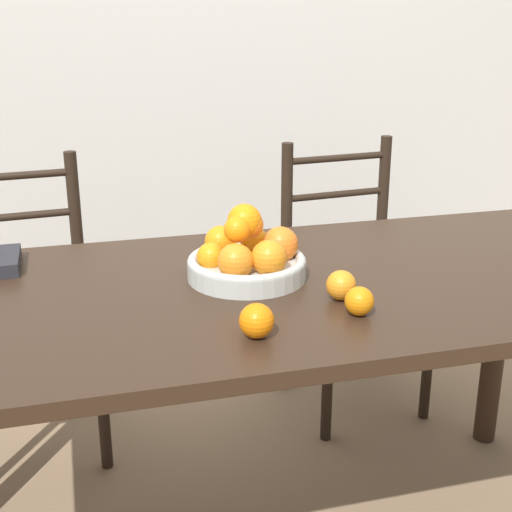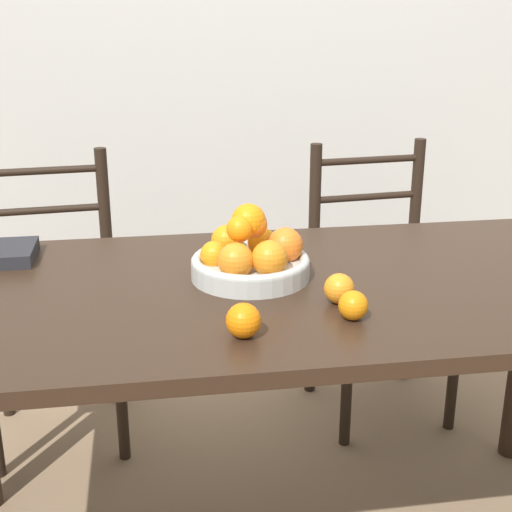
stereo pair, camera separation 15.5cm
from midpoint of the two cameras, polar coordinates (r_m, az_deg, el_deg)
wall_back at (r=2.93m, az=-1.46°, el=18.10°), size 8.00×0.06×2.60m
dining_table at (r=1.67m, az=5.28°, el=-5.47°), size 1.77×0.82×0.77m
fruit_bowl at (r=1.64m, az=2.31°, el=-0.08°), size 0.28×0.28×0.18m
orange_loose_0 at (r=1.45m, az=10.84°, el=-3.97°), size 0.06×0.06×0.06m
orange_loose_1 at (r=1.35m, az=2.28°, el=-5.25°), size 0.07×0.07×0.07m
orange_loose_2 at (r=1.53m, az=9.59°, el=-2.64°), size 0.07×0.07×0.07m
chair_left at (r=2.36m, az=-14.24°, el=-3.66°), size 0.45×0.43×0.93m
chair_right at (r=2.49m, az=11.54°, el=-2.17°), size 0.46×0.44×0.93m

